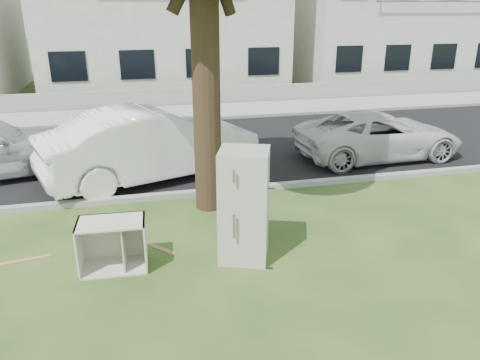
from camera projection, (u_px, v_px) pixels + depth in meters
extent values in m
plane|color=#28481A|center=(250.00, 245.00, 8.12)|extent=(120.00, 120.00, 0.00)
cube|color=black|center=(198.00, 149.00, 13.59)|extent=(120.00, 7.00, 0.01)
cube|color=gray|center=(222.00, 193.00, 10.36)|extent=(120.00, 0.18, 0.12)
cube|color=gray|center=(183.00, 121.00, 16.83)|extent=(120.00, 0.18, 0.12)
cube|color=gray|center=(179.00, 113.00, 18.15)|extent=(120.00, 2.80, 0.01)
cube|color=gray|center=(174.00, 97.00, 19.49)|extent=(120.00, 0.15, 0.70)
cylinder|color=black|center=(206.00, 79.00, 8.77)|extent=(0.54, 0.54, 5.20)
cube|color=silver|center=(160.00, 13.00, 22.82)|extent=(11.00, 8.00, 7.20)
cube|color=silver|center=(382.00, 18.00, 25.54)|extent=(10.00, 8.00, 6.60)
cube|color=#B8B4A6|center=(244.00, 206.00, 7.41)|extent=(0.95, 0.92, 1.84)
cube|color=beige|center=(113.00, 245.00, 7.29)|extent=(1.06, 0.69, 0.80)
cube|color=#9F794D|center=(18.00, 261.00, 7.58)|extent=(1.01, 0.24, 0.02)
cube|color=#95794E|center=(156.00, 247.00, 8.03)|extent=(0.66, 0.71, 0.02)
cube|color=tan|center=(120.00, 233.00, 8.54)|extent=(0.14, 0.78, 0.02)
imported|color=white|center=(152.00, 144.00, 11.01)|extent=(5.45, 3.37, 1.69)
imported|color=silver|center=(379.00, 135.00, 12.62)|extent=(4.56, 2.23, 1.25)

